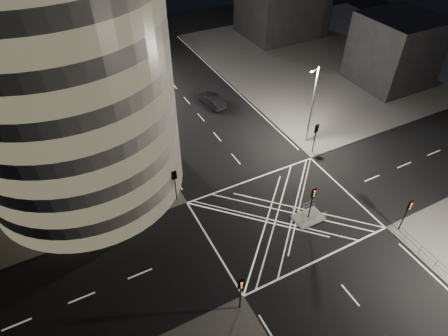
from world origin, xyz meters
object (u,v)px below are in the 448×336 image
traffic_signal_fl (175,180)px  traffic_signal_fr (316,133)px  traffic_signal_nr (407,210)px  sedan (212,100)px  central_island (308,218)px  traffic_signal_nl (241,289)px  traffic_signal_island (312,198)px  street_lamp_left_far (106,65)px  street_lamp_right_far (312,104)px  street_lamp_left_near (149,134)px

traffic_signal_fl → traffic_signal_fr: bearing=0.0°
traffic_signal_fl → traffic_signal_nr: same height
traffic_signal_fl → traffic_signal_fr: (17.60, 0.00, 0.00)m
traffic_signal_nr → sedan: (-6.10, 28.97, -2.08)m
traffic_signal_nr → sedan: traffic_signal_nr is taller
central_island → traffic_signal_fl: size_ratio=0.75×
traffic_signal_nl → traffic_signal_island: bearing=26.1°
traffic_signal_nl → street_lamp_left_far: 36.90m
central_island → traffic_signal_fr: size_ratio=0.75×
central_island → traffic_signal_fr: traffic_signal_fr is taller
traffic_signal_fr → sedan: (-6.10, 15.37, -2.08)m
traffic_signal_island → traffic_signal_nr: bearing=-37.9°
central_island → sedan: 23.69m
traffic_signal_nl → traffic_signal_island: same height
traffic_signal_nl → sedan: traffic_signal_nl is taller
street_lamp_left_far → street_lamp_right_far: bearing=-48.1°
traffic_signal_island → street_lamp_left_far: bearing=110.0°
street_lamp_left_near → sedan: size_ratio=1.96×
street_lamp_left_near → traffic_signal_fl: bearing=-83.0°
traffic_signal_nl → traffic_signal_fr: size_ratio=1.00×
traffic_signal_nr → traffic_signal_island: size_ratio=1.00×
traffic_signal_island → street_lamp_left_far: street_lamp_left_far is taller
traffic_signal_fl → traffic_signal_nr: (17.60, -13.60, 0.00)m
traffic_signal_island → street_lamp_left_far: 33.61m
street_lamp_left_near → street_lamp_right_far: bearing=-9.0°
street_lamp_left_near → traffic_signal_island: bearing=-49.7°
street_lamp_left_far → traffic_signal_island: bearing=-70.0°
traffic_signal_fr → street_lamp_right_far: size_ratio=0.40×
traffic_signal_nl → sedan: bearing=68.4°
traffic_signal_nl → sedan: (11.50, 28.97, -2.08)m
traffic_signal_fr → street_lamp_left_far: bearing=128.2°
traffic_signal_fr → traffic_signal_island: size_ratio=1.00×
traffic_signal_nr → traffic_signal_island: (-6.80, 5.30, 0.00)m
street_lamp_left_far → traffic_signal_nr: bearing=-63.6°
central_island → traffic_signal_island: 2.84m
traffic_signal_fl → traffic_signal_nl: same height
street_lamp_right_far → sedan: (-6.74, 13.17, -4.70)m
traffic_signal_nl → traffic_signal_nr: (17.60, 0.00, 0.00)m
traffic_signal_fl → central_island: bearing=-37.5°
street_lamp_left_far → sedan: (12.13, -7.83, -4.70)m
street_lamp_left_far → traffic_signal_fl: bearing=-88.4°
central_island → traffic_signal_nl: traffic_signal_nl is taller
street_lamp_left_far → sedan: size_ratio=1.96×
traffic_signal_nl → street_lamp_left_far: street_lamp_left_far is taller
traffic_signal_island → street_lamp_left_far: (-11.44, 31.50, 2.63)m
traffic_signal_fl → street_lamp_left_near: (-0.64, 5.20, 2.63)m
traffic_signal_nr → traffic_signal_island: bearing=142.1°
traffic_signal_fl → sedan: (11.50, 15.37, -2.08)m
traffic_signal_fr → street_lamp_left_far: street_lamp_left_far is taller
traffic_signal_island → sedan: (0.70, 23.67, -2.08)m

